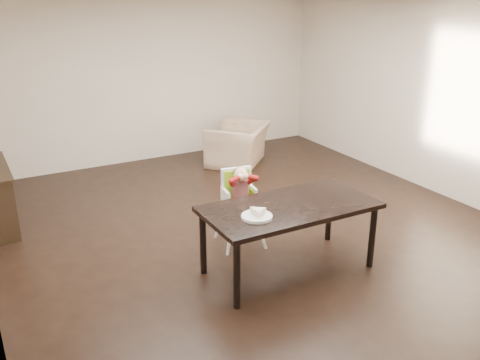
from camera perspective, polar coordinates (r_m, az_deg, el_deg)
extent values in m
plane|color=black|center=(6.59, 2.00, -5.75)|extent=(7.00, 7.00, 0.00)
cube|color=beige|center=(9.23, -9.22, 10.42)|extent=(6.00, 0.02, 2.70)
cube|color=beige|center=(8.05, 21.02, 7.91)|extent=(0.02, 7.00, 2.70)
cube|color=white|center=(5.93, 2.34, 18.42)|extent=(6.00, 7.00, 0.02)
cube|color=black|center=(5.52, 5.33, -2.91)|extent=(1.80, 0.90, 0.05)
cylinder|color=black|center=(5.02, -0.33, -10.10)|extent=(0.07, 0.07, 0.70)
cylinder|color=black|center=(5.89, 13.91, -5.92)|extent=(0.07, 0.07, 0.70)
cylinder|color=black|center=(5.61, -3.96, -6.72)|extent=(0.07, 0.07, 0.70)
cylinder|color=black|center=(6.39, 9.49, -3.43)|extent=(0.07, 0.07, 0.70)
cylinder|color=white|center=(6.05, -1.04, -5.58)|extent=(0.04, 0.04, 0.50)
cylinder|color=white|center=(6.16, 2.15, -5.10)|extent=(0.04, 0.04, 0.50)
cylinder|color=white|center=(6.36, -2.06, -4.25)|extent=(0.04, 0.04, 0.50)
cylinder|color=white|center=(6.47, 0.98, -3.81)|extent=(0.04, 0.04, 0.50)
cube|color=white|center=(6.15, 0.01, -2.54)|extent=(0.41, 0.38, 0.04)
cube|color=#8CCD1A|center=(6.14, 0.01, -2.27)|extent=(0.33, 0.31, 0.03)
cube|color=white|center=(6.20, -0.42, -0.31)|extent=(0.36, 0.10, 0.38)
cube|color=#8CCD1A|center=(6.18, -0.34, -0.47)|extent=(0.30, 0.07, 0.34)
cube|color=black|center=(6.10, -0.65, -0.75)|extent=(0.05, 0.16, 0.02)
cube|color=black|center=(6.14, 0.38, -0.62)|extent=(0.05, 0.16, 0.02)
cylinder|color=#A6131E|center=(6.09, 0.01, -1.10)|extent=(0.24, 0.24, 0.24)
sphere|color=beige|center=(6.01, 0.06, 0.60)|extent=(0.19, 0.19, 0.16)
ellipsoid|color=brown|center=(6.02, -0.01, 0.83)|extent=(0.19, 0.18, 0.12)
sphere|color=beige|center=(5.92, 0.05, 0.34)|extent=(0.08, 0.08, 0.07)
sphere|color=beige|center=(5.94, 0.62, 0.41)|extent=(0.08, 0.08, 0.07)
cylinder|color=white|center=(5.19, 1.81, -3.95)|extent=(0.32, 0.32, 0.02)
torus|color=white|center=(5.19, 1.81, -3.82)|extent=(0.32, 0.32, 0.02)
imported|color=tan|center=(9.00, -0.21, 4.54)|extent=(1.20, 1.19, 0.90)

